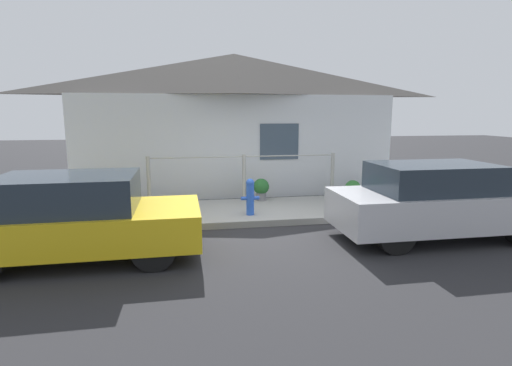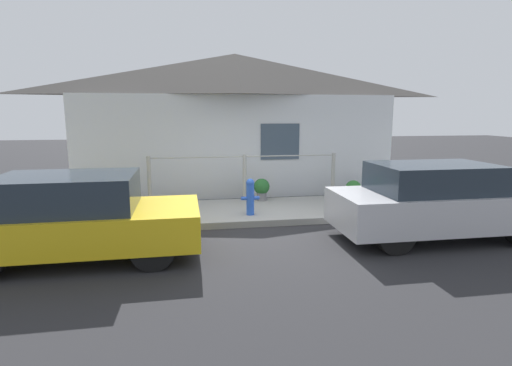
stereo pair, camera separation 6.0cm
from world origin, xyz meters
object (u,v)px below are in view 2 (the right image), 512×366
(car_left, at_px, (77,217))
(car_right, at_px, (437,201))
(potted_plant_near_hydrant, at_px, (262,188))
(potted_plant_by_fence, at_px, (124,196))
(potted_plant_corner, at_px, (353,189))
(fire_hydrant, at_px, (250,196))

(car_left, bearing_deg, car_right, -0.66)
(potted_plant_near_hydrant, bearing_deg, potted_plant_by_fence, -177.92)
(potted_plant_corner, bearing_deg, car_right, -79.84)
(fire_hydrant, bearing_deg, potted_plant_corner, 18.36)
(fire_hydrant, distance_m, potted_plant_near_hydrant, 1.51)
(car_right, bearing_deg, potted_plant_corner, 100.35)
(car_left, xyz_separation_m, potted_plant_near_hydrant, (3.67, 3.25, -0.24))
(car_left, relative_size, potted_plant_corner, 7.20)
(fire_hydrant, relative_size, potted_plant_corner, 1.51)
(potted_plant_corner, bearing_deg, potted_plant_near_hydrant, 168.19)
(potted_plant_corner, bearing_deg, potted_plant_by_fence, 176.41)
(car_left, relative_size, potted_plant_by_fence, 7.73)
(car_right, distance_m, potted_plant_corner, 2.82)
(potted_plant_by_fence, bearing_deg, potted_plant_near_hydrant, 2.08)
(potted_plant_by_fence, distance_m, potted_plant_corner, 5.72)
(car_right, distance_m, potted_plant_by_fence, 6.95)
(potted_plant_by_fence, xyz_separation_m, potted_plant_corner, (5.71, -0.36, 0.05))
(potted_plant_by_fence, height_order, potted_plant_corner, potted_plant_corner)
(potted_plant_by_fence, relative_size, potted_plant_corner, 0.93)
(fire_hydrant, height_order, potted_plant_by_fence, fire_hydrant)
(car_left, relative_size, fire_hydrant, 4.77)
(car_right, bearing_deg, car_left, -179.81)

